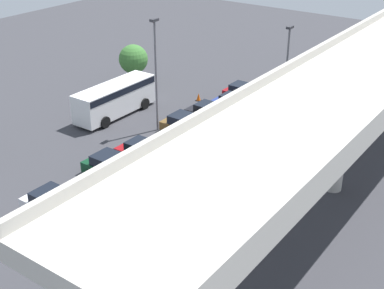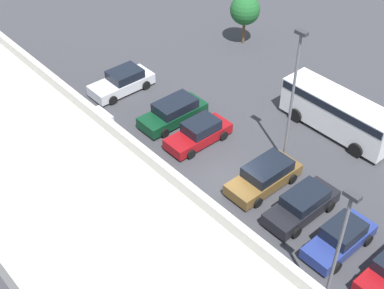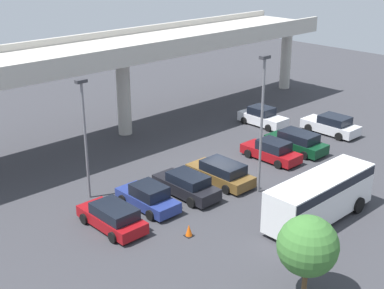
{
  "view_description": "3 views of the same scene",
  "coord_description": "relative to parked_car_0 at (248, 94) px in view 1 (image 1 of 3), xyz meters",
  "views": [
    {
      "loc": [
        29.23,
        20.76,
        17.86
      ],
      "look_at": [
        3.46,
        2.18,
        2.05
      ],
      "focal_mm": 50.0,
      "sensor_mm": 36.0,
      "label": 1
    },
    {
      "loc": [
        -15.69,
        16.88,
        21.87
      ],
      "look_at": [
        2.0,
        1.47,
        2.63
      ],
      "focal_mm": 50.0,
      "sensor_mm": 36.0,
      "label": 2
    },
    {
      "loc": [
        -24.84,
        -23.66,
        15.17
      ],
      "look_at": [
        -0.0,
        2.7,
        1.27
      ],
      "focal_mm": 50.0,
      "sensor_mm": 36.0,
      "label": 3
    }
  ],
  "objects": [
    {
      "name": "lamp_post_near_aisle",
      "position": [
        9.52,
        -2.63,
        4.43
      ],
      "size": [
        0.7,
        0.35,
        8.85
      ],
      "color": "slate",
      "rests_on": "ground_plane"
    },
    {
      "name": "parked_car_7",
      "position": [
        22.48,
        0.39,
        0.04
      ],
      "size": [
        2.2,
        4.75,
        1.58
      ],
      "rotation": [
        0.0,
        0.0,
        1.57
      ],
      "color": "silver",
      "rests_on": "ground_plane"
    },
    {
      "name": "parked_car_1",
      "position": [
        2.96,
        0.51,
        0.01
      ],
      "size": [
        1.98,
        4.31,
        1.53
      ],
      "rotation": [
        0.0,
        0.0,
        1.57
      ],
      "color": "navy",
      "rests_on": "ground_plane"
    },
    {
      "name": "parked_car_6",
      "position": [
        19.97,
        5.73,
        0.04
      ],
      "size": [
        2.01,
        4.4,
        1.62
      ],
      "rotation": [
        0.0,
        0.0,
        -1.57
      ],
      "color": "silver",
      "rests_on": "ground_plane"
    },
    {
      "name": "traffic_cone",
      "position": [
        2.5,
        -3.6,
        -0.37
      ],
      "size": [
        0.44,
        0.44,
        0.7
      ],
      "color": "black",
      "rests_on": "ground_plane"
    },
    {
      "name": "parked_car_4",
      "position": [
        14.31,
        0.17,
        0.01
      ],
      "size": [
        2.01,
        4.53,
        1.53
      ],
      "rotation": [
        0.0,
        0.0,
        1.57
      ],
      "color": "maroon",
      "rests_on": "ground_plane"
    },
    {
      "name": "parked_car_3",
      "position": [
        8.75,
        -0.02,
        0.02
      ],
      "size": [
        2.16,
        4.79,
        1.5
      ],
      "rotation": [
        0.0,
        0.0,
        1.57
      ],
      "color": "brown",
      "rests_on": "ground_plane"
    },
    {
      "name": "parked_car_0",
      "position": [
        0.0,
        0.0,
        0.0
      ],
      "size": [
        2.06,
        4.5,
        1.44
      ],
      "rotation": [
        0.0,
        0.0,
        1.57
      ],
      "color": "maroon",
      "rests_on": "ground_plane"
    },
    {
      "name": "tree_front_left",
      "position": [
        2.77,
        -10.99,
        1.88
      ],
      "size": [
        2.76,
        2.76,
        3.96
      ],
      "color": "brown",
      "rests_on": "ground_plane"
    },
    {
      "name": "lamp_post_mid_lot",
      "position": [
        1.16,
        4.14,
        3.79
      ],
      "size": [
        0.7,
        0.35,
        7.61
      ],
      "color": "slate",
      "rests_on": "ground_plane"
    },
    {
      "name": "parked_car_2",
      "position": [
        5.79,
        0.15,
        0.03
      ],
      "size": [
        2.02,
        4.66,
        1.51
      ],
      "rotation": [
        0.0,
        0.0,
        1.57
      ],
      "color": "black",
      "rests_on": "ground_plane"
    },
    {
      "name": "parked_car_5",
      "position": [
        17.12,
        -0.01,
        0.05
      ],
      "size": [
        2.15,
        4.79,
        1.55
      ],
      "rotation": [
        0.0,
        0.0,
        1.57
      ],
      "color": "#0C381E",
      "rests_on": "ground_plane"
    },
    {
      "name": "ground_plane",
      "position": [
        9.95,
        1.37,
        -0.7
      ],
      "size": [
        92.36,
        92.36,
        0.0
      ],
      "primitive_type": "plane",
      "color": "#38383D"
    },
    {
      "name": "shuttle_bus",
      "position": [
        9.24,
        -7.38,
        0.91
      ],
      "size": [
        7.86,
        2.53,
        2.69
      ],
      "rotation": [
        0.0,
        0.0,
        3.14
      ],
      "color": "white",
      "rests_on": "ground_plane"
    },
    {
      "name": "highway_overpass",
      "position": [
        9.95,
        12.2,
        6.06
      ],
      "size": [
        44.22,
        7.12,
        8.02
      ],
      "color": "#BCB7AD",
      "rests_on": "ground_plane"
    }
  ]
}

